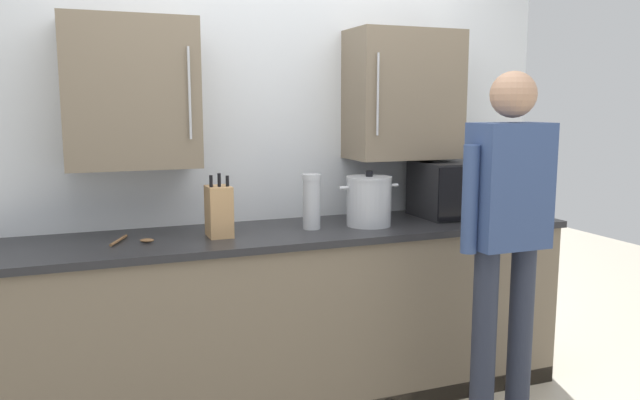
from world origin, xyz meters
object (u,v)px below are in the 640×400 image
(stock_pot, at_px, (369,201))
(thermos_flask, at_px, (312,201))
(knife_block, at_px, (219,211))
(microwave_oven, at_px, (457,189))
(person_figure, at_px, (506,225))
(wooden_spoon, at_px, (134,240))

(stock_pot, distance_m, thermos_flask, 0.31)
(thermos_flask, bearing_deg, knife_block, -178.61)
(microwave_oven, distance_m, person_figure, 0.75)
(wooden_spoon, bearing_deg, microwave_oven, 1.74)
(thermos_flask, xyz_separation_m, person_figure, (0.67, -0.67, -0.05))
(thermos_flask, relative_size, knife_block, 0.91)
(microwave_oven, height_order, thermos_flask, microwave_oven)
(stock_pot, distance_m, person_figure, 0.74)
(microwave_oven, relative_size, wooden_spoon, 2.37)
(wooden_spoon, distance_m, stock_pot, 1.18)
(thermos_flask, relative_size, person_figure, 0.16)
(stock_pot, distance_m, knife_block, 0.78)
(knife_block, xyz_separation_m, person_figure, (1.14, -0.66, -0.03))
(thermos_flask, bearing_deg, stock_pot, -4.55)
(microwave_oven, xyz_separation_m, person_figure, (-0.21, -0.72, -0.06))
(microwave_oven, height_order, knife_block, microwave_oven)
(person_figure, bearing_deg, thermos_flask, 135.23)
(microwave_oven, xyz_separation_m, thermos_flask, (-0.88, -0.05, -0.01))
(microwave_oven, relative_size, stock_pot, 1.46)
(microwave_oven, bearing_deg, person_figure, -106.51)
(microwave_oven, relative_size, knife_block, 1.59)
(wooden_spoon, bearing_deg, person_figure, -23.39)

